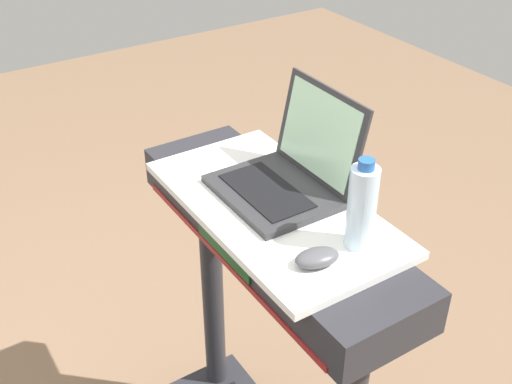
{
  "coord_description": "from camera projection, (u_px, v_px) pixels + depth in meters",
  "views": [
    {
      "loc": [
        1.07,
        -0.04,
        1.96
      ],
      "look_at": [
        0.0,
        0.65,
        1.14
      ],
      "focal_mm": 45.31,
      "sensor_mm": 36.0,
      "label": 1
    }
  ],
  "objects": [
    {
      "name": "computer_mouse",
      "position": [
        317.0,
        258.0,
        1.36
      ],
      "size": [
        0.08,
        0.11,
        0.03
      ],
      "primitive_type": "ellipsoid",
      "rotation": [
        0.0,
        0.0,
        -0.2
      ],
      "color": "#4C4C51",
      "rests_on": "desk_board"
    },
    {
      "name": "laptop",
      "position": [
        288.0,
        173.0,
        1.59
      ],
      "size": [
        0.3,
        0.29,
        0.25
      ],
      "rotation": [
        0.0,
        0.0,
        -0.02
      ],
      "color": "#2D2D30",
      "rests_on": "desk_board"
    },
    {
      "name": "desk_board",
      "position": [
        273.0,
        207.0,
        1.57
      ],
      "size": [
        0.69,
        0.36,
        0.02
      ],
      "primitive_type": "cube",
      "color": "white",
      "rests_on": "treadmill_base"
    },
    {
      "name": "water_bottle",
      "position": [
        362.0,
        207.0,
        1.37
      ],
      "size": [
        0.06,
        0.06,
        0.22
      ],
      "color": "silver",
      "rests_on": "desk_board"
    }
  ]
}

